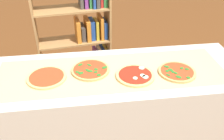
% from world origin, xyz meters
% --- Properties ---
extents(counter, '(2.14, 0.73, 0.92)m').
position_xyz_m(counter, '(0.00, 0.00, 0.46)').
color(counter, beige).
rests_on(counter, ground_plane).
extents(parchment_paper, '(1.78, 0.54, 0.00)m').
position_xyz_m(parchment_paper, '(0.00, 0.00, 0.92)').
color(parchment_paper, tan).
rests_on(parchment_paper, counter).
extents(pizza_plain_0, '(0.30, 0.30, 0.02)m').
position_xyz_m(pizza_plain_0, '(-0.50, -0.02, 0.93)').
color(pizza_plain_0, '#DBB26B').
rests_on(pizza_plain_0, parchment_paper).
extents(pizza_spinach_1, '(0.30, 0.30, 0.03)m').
position_xyz_m(pizza_spinach_1, '(-0.17, 0.04, 0.93)').
color(pizza_spinach_1, tan).
rests_on(pizza_spinach_1, parchment_paper).
extents(pizza_mozzarella_2, '(0.30, 0.30, 0.02)m').
position_xyz_m(pizza_mozzarella_2, '(0.17, -0.08, 0.93)').
color(pizza_mozzarella_2, '#DBB26B').
rests_on(pizza_mozzarella_2, parchment_paper).
extents(pizza_spinach_3, '(0.29, 0.29, 0.03)m').
position_xyz_m(pizza_spinach_3, '(0.50, -0.08, 0.93)').
color(pizza_spinach_3, tan).
rests_on(pizza_spinach_3, parchment_paper).
extents(bookshelf, '(0.83, 0.39, 1.49)m').
position_xyz_m(bookshelf, '(-0.19, 0.96, 0.71)').
color(bookshelf, '#A87A47').
rests_on(bookshelf, ground_plane).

